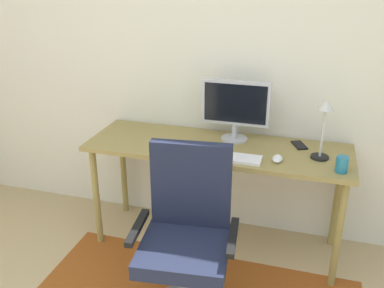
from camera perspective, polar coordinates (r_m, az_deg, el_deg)
The scene contains 9 objects.
wall_back at distance 2.97m, azimuth 5.01°, elevation 11.97°, with size 6.00×0.10×2.60m, color silver.
desk at distance 2.83m, azimuth 3.39°, elevation -1.66°, with size 1.73×0.56×0.76m.
monitor at distance 2.83m, azimuth 5.86°, elevation 5.10°, with size 0.45×0.18×0.41m.
keyboard at distance 2.61m, azimuth 4.63°, elevation -1.73°, with size 0.43×0.13×0.02m, color white.
computer_mouse at distance 2.61m, azimuth 11.39°, elevation -1.94°, with size 0.06×0.10×0.03m, color white.
coffee_cup at distance 2.57m, azimuth 19.49°, elevation -2.60°, with size 0.07×0.07×0.09m, color #206D8A.
cell_phone at distance 2.87m, azimuth 14.21°, elevation -0.15°, with size 0.07×0.14×0.01m, color black.
desk_lamp at distance 2.64m, azimuth 17.33°, elevation 2.97°, with size 0.11×0.11×0.37m.
office_chair at distance 2.34m, azimuth -0.76°, elevation -14.91°, with size 0.56×0.53×1.02m.
Camera 1 is at (0.58, -0.66, 1.85)m, focal length 39.72 mm.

